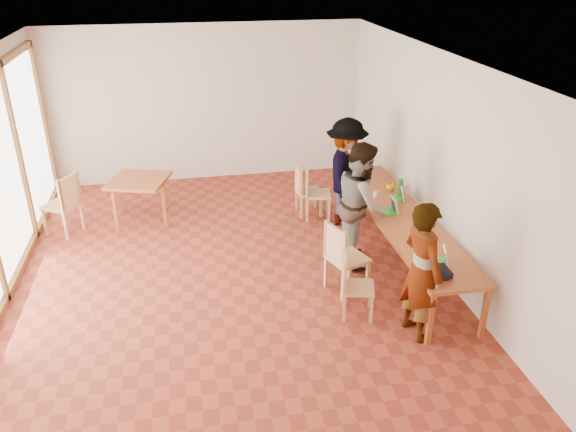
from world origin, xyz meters
name	(u,v)px	position (x,y,z in m)	size (l,w,h in m)	color
ground	(229,279)	(0.00, 0.00, 0.00)	(8.00, 8.00, 0.00)	brown
wall_back	(206,104)	(0.00, 4.00, 1.50)	(6.00, 0.10, 3.00)	beige
wall_front	(276,402)	(0.00, -4.00, 1.50)	(6.00, 0.10, 3.00)	beige
wall_right	(441,165)	(3.00, 0.00, 1.50)	(0.10, 8.00, 3.00)	beige
ceiling	(218,61)	(0.00, 0.00, 3.02)	(6.00, 8.00, 0.04)	white
communal_table	(400,218)	(2.50, 0.07, 0.70)	(0.80, 4.00, 0.75)	#A45324
side_table	(139,183)	(-1.28, 2.20, 0.67)	(0.90, 0.90, 0.75)	#A45324
chair_near	(351,279)	(1.43, -1.11, 0.51)	(0.48, 0.48, 0.44)	#E2A671
chair_mid	(341,252)	(1.45, -0.59, 0.62)	(0.60, 0.60, 0.54)	#E2A671
chair_far	(312,187)	(1.59, 1.75, 0.57)	(0.51, 0.51, 0.49)	#E2A671
chair_empty	(304,185)	(1.48, 1.90, 0.54)	(0.42, 0.42, 0.47)	#E2A671
chair_spare	(65,198)	(-2.41, 1.90, 0.62)	(0.65, 0.65, 0.54)	#E2A671
person_near	(422,271)	(2.10, -1.63, 0.86)	(0.63, 0.41, 1.73)	gray
person_mid	(361,204)	(1.95, 0.19, 0.91)	(0.89, 0.69, 1.83)	gray
person_far	(346,173)	(2.08, 1.45, 0.90)	(1.17, 0.67, 1.81)	gray
laptop_near	(441,260)	(2.47, -1.36, 0.81)	(0.31, 0.32, 0.23)	green
laptop_mid	(391,208)	(2.40, 0.19, 0.81)	(0.23, 0.26, 0.22)	green
laptop_far	(400,197)	(2.69, 0.58, 0.80)	(0.25, 0.27, 0.19)	green
yellow_mug	(391,187)	(2.69, 0.97, 0.81)	(0.14, 0.14, 0.11)	gold
green_bottle	(401,188)	(2.74, 0.70, 0.89)	(0.07, 0.07, 0.28)	#186E1A
clear_glass	(376,194)	(2.36, 0.75, 0.80)	(0.07, 0.07, 0.09)	silver
condiment_cup	(423,258)	(2.30, -1.22, 0.78)	(0.08, 0.08, 0.06)	white
pink_phone	(450,279)	(2.43, -1.69, 0.76)	(0.05, 0.10, 0.01)	#BD307C
black_pouch	(442,272)	(2.38, -1.59, 0.80)	(0.16, 0.26, 0.09)	black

